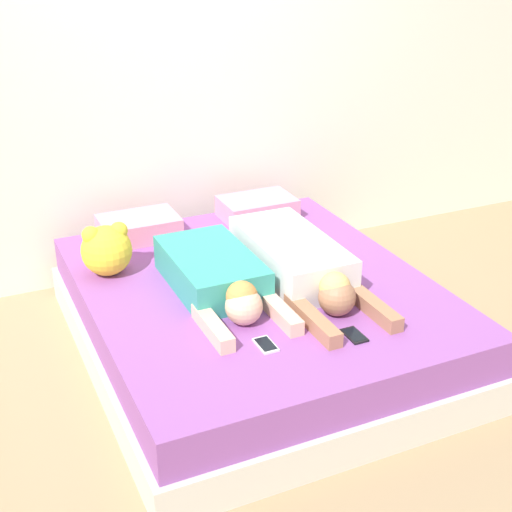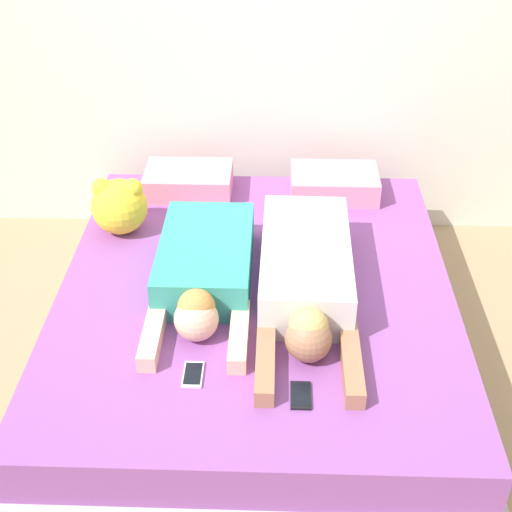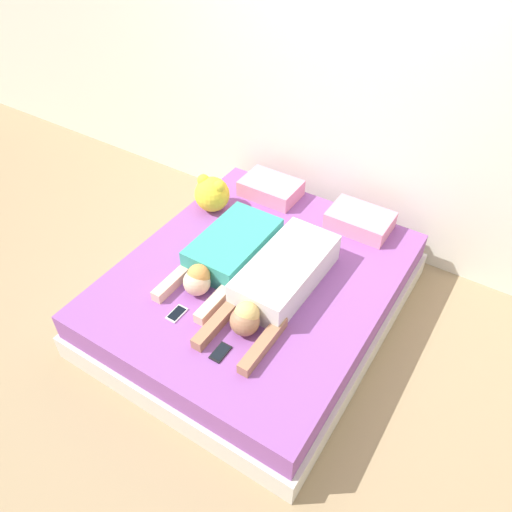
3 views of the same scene
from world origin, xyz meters
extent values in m
plane|color=#9E8460|center=(0.00, 0.00, 0.00)|extent=(12.00, 12.00, 0.00)
cube|color=silver|center=(0.00, 1.17, 1.30)|extent=(12.00, 0.06, 2.60)
cube|color=beige|center=(0.00, 0.00, 0.09)|extent=(1.74, 2.04, 0.19)
cube|color=#8C4C9E|center=(0.00, 0.00, 0.29)|extent=(1.68, 1.98, 0.19)
cube|color=pink|center=(-0.38, 0.81, 0.45)|extent=(0.45, 0.31, 0.13)
cube|color=pink|center=(0.38, 0.81, 0.45)|extent=(0.45, 0.31, 0.13)
cube|color=teal|center=(-0.22, 0.06, 0.47)|extent=(0.39, 0.66, 0.18)
sphere|color=beige|center=(-0.22, -0.34, 0.47)|extent=(0.17, 0.17, 0.17)
sphere|color=#D18C47|center=(-0.22, -0.32, 0.51)|extent=(0.15, 0.15, 0.15)
cube|color=beige|center=(-0.38, -0.38, 0.42)|extent=(0.07, 0.36, 0.07)
cube|color=beige|center=(-0.05, -0.38, 0.42)|extent=(0.07, 0.36, 0.07)
cube|color=silver|center=(0.21, 0.03, 0.48)|extent=(0.38, 0.79, 0.20)
sphere|color=#A37051|center=(0.21, -0.45, 0.47)|extent=(0.18, 0.18, 0.18)
sphere|color=#D8B266|center=(0.21, -0.43, 0.51)|extent=(0.15, 0.15, 0.15)
cube|color=#A37051|center=(0.05, -0.50, 0.42)|extent=(0.07, 0.43, 0.07)
cube|color=#A37051|center=(0.37, -0.50, 0.42)|extent=(0.07, 0.43, 0.07)
cube|color=silver|center=(-0.21, -0.56, 0.39)|extent=(0.07, 0.13, 0.01)
cube|color=black|center=(-0.21, -0.56, 0.39)|extent=(0.06, 0.11, 0.00)
cube|color=black|center=(0.18, -0.65, 0.39)|extent=(0.07, 0.13, 0.01)
cube|color=black|center=(0.18, -0.65, 0.39)|extent=(0.06, 0.11, 0.00)
sphere|color=yellow|center=(-0.66, 0.42, 0.51)|extent=(0.26, 0.26, 0.26)
sphere|color=yellow|center=(-0.73, 0.42, 0.61)|extent=(0.09, 0.09, 0.09)
sphere|color=yellow|center=(-0.58, 0.42, 0.61)|extent=(0.09, 0.09, 0.09)
camera|label=1|loc=(-1.34, -2.94, 2.05)|focal=50.00mm
camera|label=2|loc=(0.08, -2.46, 2.21)|focal=50.00mm
camera|label=3|loc=(1.27, -1.99, 2.69)|focal=35.00mm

